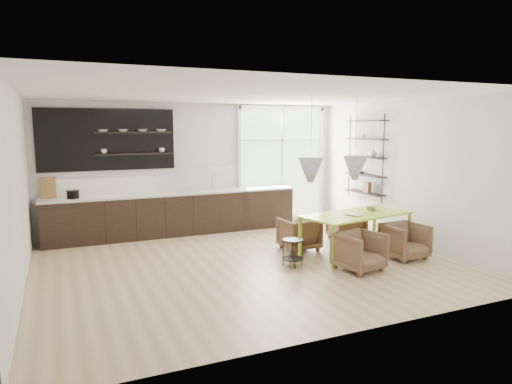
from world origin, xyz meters
name	(u,v)px	position (x,y,z in m)	size (l,w,h in m)	color
room	(253,173)	(0.58, 1.10, 1.46)	(7.02, 6.01, 2.91)	#D8B38C
kitchen_run	(171,208)	(-0.70, 2.69, 0.60)	(5.54, 0.69, 2.75)	black
right_shelving	(366,159)	(3.36, 1.17, 1.65)	(0.26, 1.22, 1.90)	black
dining_table	(357,216)	(2.10, -0.25, 0.72)	(2.25, 1.33, 0.77)	#A6CA28
armchair_back_left	(299,233)	(1.28, 0.45, 0.31)	(0.67, 0.69, 0.63)	brown
armchair_back_right	(346,226)	(2.54, 0.70, 0.31)	(0.67, 0.69, 0.62)	brown
armchair_front_left	(360,251)	(1.56, -1.10, 0.32)	(0.69, 0.71, 0.64)	brown
armchair_front_right	(405,241)	(2.73, -0.86, 0.32)	(0.68, 0.70, 0.64)	brown
wire_stool	(293,249)	(0.65, -0.45, 0.30)	(0.37, 0.37, 0.47)	black
table_book	(350,215)	(1.86, -0.39, 0.78)	(0.22, 0.29, 0.03)	white
table_bowl	(371,209)	(2.56, -0.08, 0.80)	(0.18, 0.18, 0.06)	#4E8350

